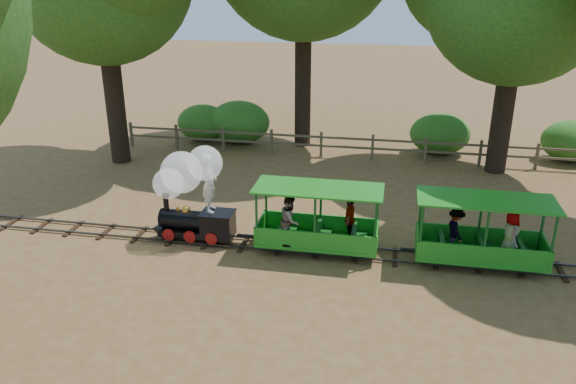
% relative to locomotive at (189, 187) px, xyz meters
% --- Properties ---
extents(ground, '(90.00, 90.00, 0.00)m').
position_rel_locomotive_xyz_m(ground, '(3.46, -0.08, -1.54)').
color(ground, olive).
rests_on(ground, ground).
extents(track, '(22.00, 1.00, 0.10)m').
position_rel_locomotive_xyz_m(track, '(3.46, -0.08, -1.47)').
color(track, '#3F3D3A').
rests_on(track, ground).
extents(locomotive, '(2.35, 1.11, 2.70)m').
position_rel_locomotive_xyz_m(locomotive, '(0.00, 0.00, 0.00)').
color(locomotive, black).
rests_on(locomotive, ground).
extents(carriage_front, '(3.25, 1.33, 1.69)m').
position_rel_locomotive_xyz_m(carriage_front, '(3.40, -0.14, -0.76)').
color(carriage_front, '#208D1E').
rests_on(carriage_front, track).
extents(carriage_rear, '(3.25, 1.33, 1.69)m').
position_rel_locomotive_xyz_m(carriage_rear, '(7.48, -0.08, -0.78)').
color(carriage_rear, '#208D1E').
rests_on(carriage_rear, track).
extents(fence, '(18.10, 0.10, 1.00)m').
position_rel_locomotive_xyz_m(fence, '(3.46, 7.92, -0.96)').
color(fence, brown).
rests_on(fence, ground).
extents(shrub_west, '(2.26, 1.74, 1.57)m').
position_rel_locomotive_xyz_m(shrub_west, '(-2.81, 9.22, -0.76)').
color(shrub_west, '#2D6B1E').
rests_on(shrub_west, ground).
extents(shrub_mid_w, '(2.59, 1.99, 1.79)m').
position_rel_locomotive_xyz_m(shrub_mid_w, '(-1.21, 9.22, -0.64)').
color(shrub_mid_w, '#2D6B1E').
rests_on(shrub_mid_w, ground).
extents(shrub_mid_e, '(2.36, 1.82, 1.63)m').
position_rel_locomotive_xyz_m(shrub_mid_e, '(7.04, 9.22, -0.72)').
color(shrub_mid_e, '#2D6B1E').
rests_on(shrub_mid_e, ground).
extents(shrub_east, '(2.30, 1.77, 1.59)m').
position_rel_locomotive_xyz_m(shrub_east, '(11.96, 9.22, -0.74)').
color(shrub_east, '#2D6B1E').
rests_on(shrub_east, ground).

